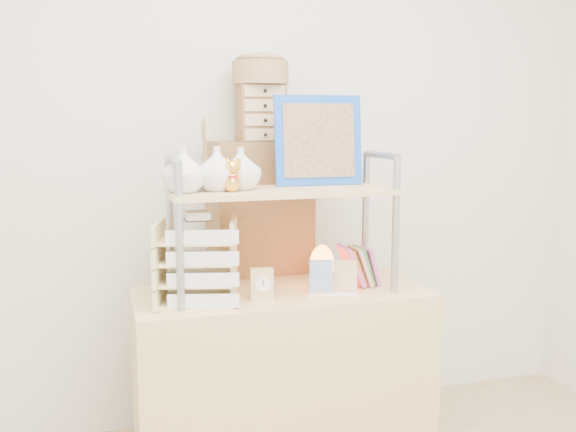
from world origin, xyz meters
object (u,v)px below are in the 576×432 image
cabinet (261,287)px  letter_tray (198,266)px  salt_lamp (322,265)px  desk (282,378)px

cabinet → letter_tray: size_ratio=3.84×
letter_tray → salt_lamp: size_ratio=1.99×
cabinet → salt_lamp: size_ratio=7.62×
desk → salt_lamp: bearing=10.5°
cabinet → letter_tray: 0.59m
desk → cabinet: bearing=89.6°
salt_lamp → letter_tray: bearing=-171.3°
letter_tray → salt_lamp: bearing=8.7°
letter_tray → cabinet: bearing=49.8°
cabinet → letter_tray: bearing=-135.6°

